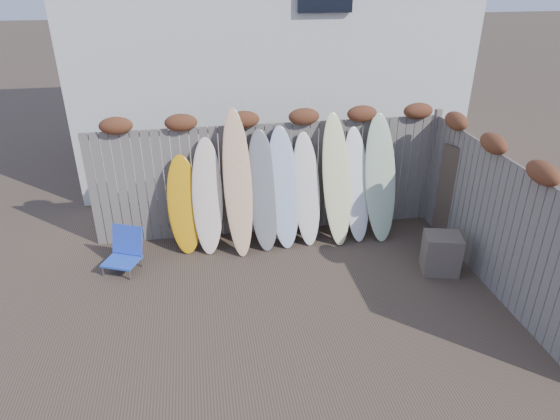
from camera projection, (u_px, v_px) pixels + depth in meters
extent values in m
plane|color=#493A2D|center=(294.00, 311.00, 7.00)|extent=(80.00, 80.00, 0.00)
cube|color=slate|center=(268.00, 179.00, 8.66)|extent=(6.00, 0.10, 2.00)
cube|color=slate|center=(431.00, 166.00, 9.09)|extent=(0.10, 0.10, 2.10)
ellipsoid|color=brown|center=(116.00, 126.00, 7.77)|extent=(0.52, 0.28, 0.28)
ellipsoid|color=brown|center=(181.00, 123.00, 7.92)|extent=(0.52, 0.28, 0.28)
ellipsoid|color=brown|center=(244.00, 120.00, 8.07)|extent=(0.52, 0.28, 0.28)
ellipsoid|color=brown|center=(304.00, 117.00, 8.22)|extent=(0.52, 0.28, 0.28)
ellipsoid|color=brown|center=(362.00, 114.00, 8.37)|extent=(0.52, 0.28, 0.28)
ellipsoid|color=brown|center=(418.00, 111.00, 8.52)|extent=(0.52, 0.28, 0.28)
cube|color=slate|center=(497.00, 225.00, 7.18)|extent=(0.10, 4.40, 2.00)
ellipsoid|color=brown|center=(543.00, 173.00, 6.06)|extent=(0.28, 0.56, 0.28)
ellipsoid|color=brown|center=(494.00, 143.00, 7.03)|extent=(0.28, 0.56, 0.28)
ellipsoid|color=brown|center=(456.00, 121.00, 8.00)|extent=(0.28, 0.56, 0.28)
cube|color=silver|center=(262.00, 28.00, 11.44)|extent=(8.00, 5.00, 6.00)
cube|color=blue|center=(122.00, 261.00, 7.81)|extent=(0.64, 0.61, 0.03)
cube|color=blue|center=(127.00, 240.00, 7.91)|extent=(0.53, 0.34, 0.47)
cylinder|color=#A6A6AD|center=(103.00, 271.00, 7.74)|extent=(0.03, 0.03, 0.19)
cylinder|color=#A7A8AE|center=(116.00, 258.00, 8.07)|extent=(0.03, 0.03, 0.19)
cylinder|color=#B1B2B9|center=(130.00, 275.00, 7.64)|extent=(0.03, 0.03, 0.19)
cylinder|color=#AEAEB6|center=(142.00, 262.00, 7.97)|extent=(0.03, 0.03, 0.19)
cube|color=#6C5E51|center=(441.00, 253.00, 7.78)|extent=(0.64, 0.58, 0.64)
cube|color=brown|center=(465.00, 202.00, 8.20)|extent=(0.49, 1.06, 1.70)
ellipsoid|color=orange|center=(184.00, 205.00, 8.21)|extent=(0.57, 0.61, 1.60)
ellipsoid|color=#FAE2C6|center=(207.00, 197.00, 8.18)|extent=(0.56, 0.71, 1.87)
ellipsoid|color=#FFB091|center=(238.00, 184.00, 8.08)|extent=(0.48, 0.83, 2.34)
ellipsoid|color=slate|center=(263.00, 191.00, 8.26)|extent=(0.56, 0.73, 1.97)
ellipsoid|color=#AFC2E2|center=(284.00, 188.00, 8.34)|extent=(0.57, 0.74, 2.00)
ellipsoid|color=white|center=(307.00, 189.00, 8.43)|extent=(0.50, 0.70, 1.88)
ellipsoid|color=#FBF5B0|center=(337.00, 180.00, 8.41)|extent=(0.54, 0.80, 2.18)
ellipsoid|color=white|center=(356.00, 185.00, 8.54)|extent=(0.52, 0.72, 1.92)
ellipsoid|color=#B7CFA9|center=(380.00, 178.00, 8.53)|extent=(0.56, 0.76, 2.14)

